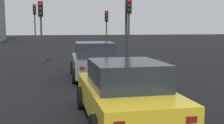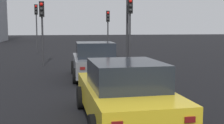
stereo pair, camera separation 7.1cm
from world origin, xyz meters
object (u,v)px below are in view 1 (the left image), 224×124
Objects in this scene: traffic_light_near_left at (35,18)px; traffic_light_near_right at (107,23)px; car_yellow_second at (125,93)px; traffic_light_far_right at (129,17)px; car_grey_lead at (94,61)px; traffic_light_far_left at (41,20)px.

traffic_light_near_left is 6.69m from traffic_light_near_right.
car_yellow_second is 1.04× the size of traffic_light_near_left.
traffic_light_near_right is at bearing -174.64° from traffic_light_far_right.
car_yellow_second is at bearing -179.19° from car_grey_lead.
traffic_light_far_left is at bearing -93.75° from traffic_light_far_right.
traffic_light_near_right is 6.97m from traffic_light_far_right.
car_grey_lead is at bearing -8.66° from traffic_light_near_right.
traffic_light_far_right reaches higher than traffic_light_near_right.
car_yellow_second is 1.18× the size of traffic_light_far_left.
traffic_light_near_right is at bearing 144.25° from traffic_light_far_left.
traffic_light_far_left reaches higher than traffic_light_near_right.
traffic_light_far_right is at bearing 85.04° from traffic_light_far_left.
car_yellow_second is at bearing 15.40° from traffic_light_far_left.
traffic_light_near_left is at bearing -144.53° from traffic_light_far_right.
car_grey_lead is 1.00× the size of traffic_light_near_left.
car_grey_lead is 5.15m from traffic_light_far_right.
traffic_light_far_left is (-6.26, 5.00, 0.12)m from traffic_light_near_right.
traffic_light_far_left reaches higher than car_grey_lead.
car_yellow_second is at bearing 9.99° from traffic_light_near_left.
traffic_light_far_right is at bearing -15.80° from car_yellow_second.
traffic_light_near_left reaches higher than car_grey_lead.
traffic_light_near_left is 9.34m from traffic_light_far_left.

